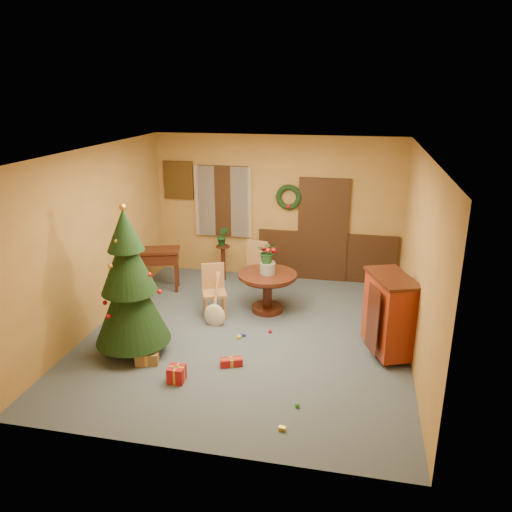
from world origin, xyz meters
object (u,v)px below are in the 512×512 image
(chair_near, at_px, (214,288))
(sideboard, at_px, (389,313))
(christmas_tree, at_px, (129,285))
(dining_table, at_px, (268,285))
(writing_desk, at_px, (155,259))

(chair_near, relative_size, sideboard, 0.74)
(chair_near, bearing_deg, christmas_tree, -118.08)
(chair_near, xyz_separation_m, christmas_tree, (-0.80, -1.50, 0.59))
(dining_table, bearing_deg, christmas_tree, -132.87)
(dining_table, distance_m, christmas_tree, 2.55)
(christmas_tree, bearing_deg, chair_near, 61.92)
(dining_table, height_order, christmas_tree, christmas_tree)
(christmas_tree, distance_m, sideboard, 3.78)
(chair_near, bearing_deg, dining_table, 19.42)
(writing_desk, distance_m, sideboard, 4.60)
(writing_desk, bearing_deg, chair_near, -30.71)
(chair_near, xyz_separation_m, sideboard, (2.88, -0.79, 0.17))
(sideboard, bearing_deg, christmas_tree, -168.98)
(dining_table, distance_m, writing_desk, 2.36)
(dining_table, height_order, chair_near, chair_near)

